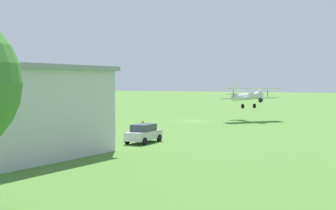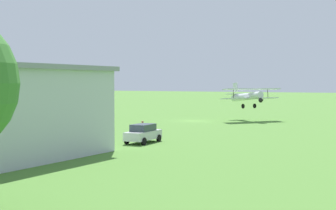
% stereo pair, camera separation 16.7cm
% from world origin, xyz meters
% --- Properties ---
extents(ground_plane, '(400.00, 400.00, 0.00)m').
position_xyz_m(ground_plane, '(0.00, 0.00, 0.00)').
color(ground_plane, '#47752D').
extents(biplane, '(7.80, 8.03, 3.58)m').
position_xyz_m(biplane, '(-6.52, -3.75, 3.46)').
color(biplane, silver).
extents(car_silver, '(2.13, 4.36, 1.66)m').
position_xyz_m(car_silver, '(-7.47, 25.33, 0.85)').
color(car_silver, '#B7B7BC').
rests_on(car_silver, ground_plane).
extents(person_walking_on_apron, '(0.50, 0.50, 1.67)m').
position_xyz_m(person_walking_on_apron, '(7.25, 21.83, 0.83)').
color(person_walking_on_apron, '#33723F').
rests_on(person_walking_on_apron, ground_plane).
extents(person_watching_takeoff, '(0.39, 0.39, 1.69)m').
position_xyz_m(person_watching_takeoff, '(-5.49, 22.24, 0.84)').
color(person_watching_takeoff, '#72338C').
rests_on(person_watching_takeoff, ground_plane).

